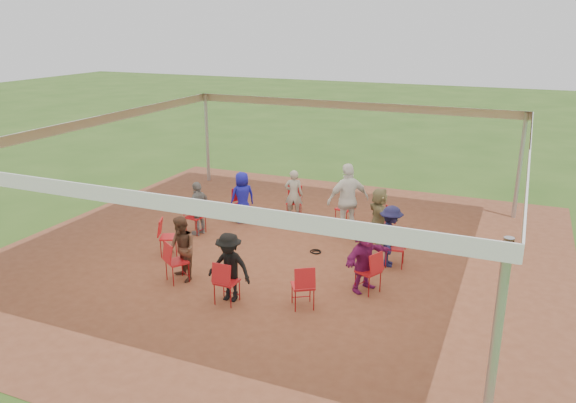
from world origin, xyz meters
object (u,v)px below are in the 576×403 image
at_px(chair_3, 294,202).
at_px(chair_8, 227,282).
at_px(chair_1, 383,225).
at_px(chair_2, 345,209).
at_px(person_seated_6, 229,267).
at_px(person_seated_7, 364,258).
at_px(chair_7, 177,262).
at_px(cable_coil, 316,252).
at_px(chair_5, 195,217).
at_px(chair_4, 241,205).
at_px(chair_10, 368,272).
at_px(chair_6, 169,237).
at_px(chair_9, 303,286).
at_px(standing_person, 348,200).
at_px(person_seated_1, 379,215).
at_px(chair_0, 395,248).
at_px(person_seated_2, 294,195).
at_px(person_seated_5, 182,249).
at_px(laptop, 383,237).
at_px(person_seated_0, 390,236).
at_px(person_seated_4, 199,208).

bearing_deg(chair_3, chair_8, 81.82).
bearing_deg(chair_1, chair_2, 16.36).
distance_m(person_seated_6, person_seated_7, 2.75).
height_order(chair_7, cable_coil, chair_7).
height_order(chair_5, chair_7, same).
bearing_deg(cable_coil, chair_8, -103.43).
relative_size(chair_4, chair_10, 1.00).
relative_size(chair_6, chair_9, 1.00).
bearing_deg(chair_8, chair_7, 163.64).
relative_size(chair_8, cable_coil, 2.47).
bearing_deg(chair_3, person_seated_6, 82.01).
bearing_deg(standing_person, chair_5, -21.25).
height_order(chair_9, person_seated_1, person_seated_1).
height_order(chair_4, chair_9, same).
xyz_separation_m(person_seated_6, standing_person, (1.08, 4.30, 0.26)).
relative_size(chair_0, person_seated_2, 0.63).
relative_size(person_seated_5, laptop, 3.87).
bearing_deg(chair_3, person_seated_1, 145.22).
relative_size(chair_4, person_seated_0, 0.63).
height_order(chair_9, person_seated_6, person_seated_6).
bearing_deg(chair_9, chair_5, 114.55).
relative_size(chair_1, chair_2, 1.00).
distance_m(chair_0, chair_9, 2.88).
bearing_deg(person_seated_4, cable_coil, 98.88).
relative_size(person_seated_2, person_seated_4, 1.00).
height_order(chair_4, standing_person, standing_person).
relative_size(person_seated_0, laptop, 3.87).
distance_m(chair_2, chair_10, 4.02).
xyz_separation_m(chair_10, person_seated_4, (-4.93, 1.48, 0.26)).
distance_m(person_seated_0, cable_coil, 1.92).
xyz_separation_m(chair_6, chair_10, (4.84, -0.01, 0.00)).
bearing_deg(person_seated_7, chair_8, 149.33).
xyz_separation_m(chair_1, chair_8, (-2.02, -4.40, 0.00)).
relative_size(chair_4, chair_8, 1.00).
xyz_separation_m(chair_8, person_seated_6, (0.00, 0.12, 0.26)).
xyz_separation_m(chair_8, cable_coil, (0.73, 3.06, -0.43)).
height_order(chair_9, cable_coil, chair_9).
distance_m(chair_4, person_seated_4, 1.49).
height_order(chair_0, person_seated_7, person_seated_7).
xyz_separation_m(chair_1, person_seated_4, (-4.53, -1.37, 0.26)).
height_order(chair_6, person_seated_4, person_seated_4).
distance_m(chair_4, person_seated_5, 3.94).
height_order(chair_0, chair_3, same).
height_order(chair_4, cable_coil, chair_4).
xyz_separation_m(chair_6, cable_coil, (3.15, 1.50, -0.43)).
relative_size(chair_5, person_seated_0, 0.63).
height_order(chair_2, laptop, chair_2).
bearing_deg(cable_coil, chair_4, 153.69).
bearing_deg(person_seated_0, person_seated_6, 130.91).
relative_size(chair_4, chair_6, 1.00).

